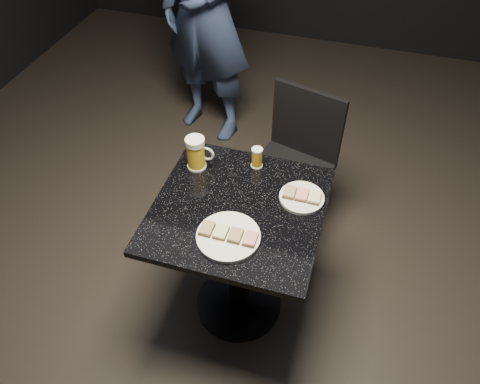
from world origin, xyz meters
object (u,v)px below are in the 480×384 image
plate_small (302,198)px  table (239,244)px  patron (207,9)px  beer_mug (196,153)px  chair (294,159)px  beer_tumbler (257,158)px  plate_large (228,236)px

plate_small → table: size_ratio=0.25×
patron → table: size_ratio=2.40×
plate_small → table: (-0.24, -0.12, -0.25)m
beer_mug → patron: bearing=107.7°
table → chair: bearing=79.9°
plate_small → beer_tumbler: (-0.24, 0.15, 0.04)m
table → beer_mug: size_ratio=4.75×
table → beer_tumbler: beer_tumbler is taller
beer_tumbler → plate_small: bearing=-31.6°
plate_small → patron: size_ratio=0.11×
plate_large → patron: bearing=112.4°
patron → chair: size_ratio=2.07×
plate_large → beer_mug: bearing=126.6°
chair → plate_small: bearing=-76.8°
table → beer_tumbler: (0.00, 0.27, 0.29)m
plate_small → beer_tumbler: 0.28m
table → beer_tumbler: bearing=89.3°
plate_large → chair: chair is taller
table → patron: bearing=114.4°
plate_large → table: bearing=93.2°
beer_tumbler → beer_mug: bearing=-161.8°
chair → patron: bearing=134.7°
table → beer_mug: 0.45m
table → plate_small: bearing=27.3°
plate_large → plate_small: 0.37m
plate_large → beer_tumbler: bearing=90.8°
beer_mug → beer_tumbler: (0.25, 0.08, -0.03)m
chair → beer_mug: bearing=-128.2°
plate_large → beer_mug: (-0.26, 0.35, 0.07)m
beer_tumbler → table: bearing=-90.7°
table → chair: (0.12, 0.65, -0.01)m
plate_large → chair: (0.11, 0.82, -0.26)m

